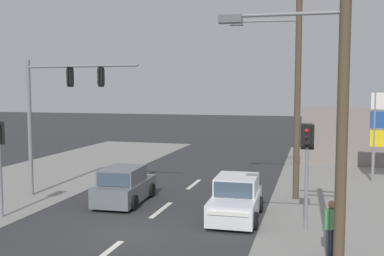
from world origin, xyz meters
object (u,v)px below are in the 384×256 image
Objects in this scene: hatchback_kerbside_parked at (124,186)px; pedestrian_at_kerb at (331,225)px; traffic_signal_mast at (55,103)px; utility_pole_midground_right at (295,67)px; pedestal_signal_right_kerb at (307,158)px; hatchback_oncoming_mid at (236,199)px; utility_pole_foreground_right at (337,84)px.

hatchback_kerbside_parked is 2.27× the size of pedestrian_at_kerb.
traffic_signal_mast reaches higher than hatchback_kerbside_parked.
traffic_signal_mast is (-10.01, -2.35, -1.50)m from utility_pole_midground_right.
hatchback_oncoming_mid is (-2.50, 0.70, -1.71)m from pedestal_signal_right_kerb.
pedestal_signal_right_kerb is at bearing 98.44° from utility_pole_foreground_right.
utility_pole_midground_right is at bearing 20.13° from hatchback_kerbside_parked.
pedestrian_at_kerb is at bearing -27.43° from hatchback_kerbside_parked.
hatchback_oncoming_mid is 4.53m from pedestrian_at_kerb.
hatchback_kerbside_parked is at bearing 168.17° from hatchback_oncoming_mid.
pedestrian_at_kerb is at bearing -44.61° from hatchback_oncoming_mid.
hatchback_kerbside_parked is at bearing 152.57° from pedestrian_at_kerb.
traffic_signal_mast is 1.69× the size of pedestal_signal_right_kerb.
utility_pole_foreground_right is 2.51× the size of pedestal_signal_right_kerb.
traffic_signal_mast is at bearing -166.78° from utility_pole_midground_right.
pedestal_signal_right_kerb is at bearing -15.70° from hatchback_oncoming_mid.
hatchback_kerbside_parked is (-8.04, 6.26, -4.12)m from utility_pole_foreground_right.
pedestrian_at_kerb is (1.33, -6.68, -4.72)m from utility_pole_midground_right.
hatchback_oncoming_mid is at bearing -118.37° from utility_pole_midground_right.
traffic_signal_mast is at bearing 171.98° from hatchback_oncoming_mid.
utility_pole_foreground_right reaches higher than traffic_signal_mast.
pedestrian_at_kerb is at bearing 88.60° from utility_pole_foreground_right.
hatchback_oncoming_mid is at bearing 121.21° from utility_pole_foreground_right.
hatchback_oncoming_mid is (-1.89, -3.50, -4.95)m from utility_pole_midground_right.
traffic_signal_mast is 4.74m from hatchback_kerbside_parked.
traffic_signal_mast is at bearing 159.14° from pedestrian_at_kerb.
traffic_signal_mast reaches higher than pedestal_signal_right_kerb.
traffic_signal_mast is 10.92m from pedestal_signal_right_kerb.
utility_pole_foreground_right is at bearing -81.63° from utility_pole_midground_right.
utility_pole_midground_right reaches higher than hatchback_kerbside_parked.
pedestrian_at_kerb is at bearing -20.86° from traffic_signal_mast.
hatchback_kerbside_parked is (-4.87, 1.02, 0.00)m from hatchback_oncoming_mid.
hatchback_kerbside_parked is (-6.76, -2.48, -4.95)m from utility_pole_midground_right.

